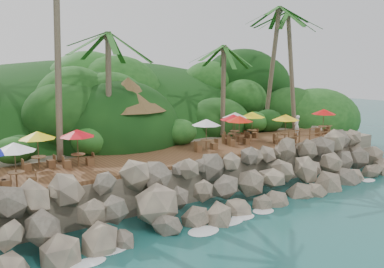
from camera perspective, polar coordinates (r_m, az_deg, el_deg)
ground at (r=21.52m, az=9.41°, el=-11.23°), size 140.00×140.00×0.00m
land_base at (r=34.04m, az=-9.73°, el=-1.53°), size 32.00×25.20×2.10m
jungle_hill at (r=41.02m, az=-14.20°, el=-1.25°), size 44.80×28.00×15.40m
seawall at (r=22.53m, az=5.91°, el=-7.08°), size 29.00×4.00×2.30m
terrace at (r=25.31m, az=0.00°, el=-2.68°), size 26.00×5.00×0.20m
jungle_foliage at (r=33.38m, az=-8.94°, el=-3.58°), size 44.00×16.00×12.00m
foam_line at (r=21.71m, az=8.85°, el=-10.94°), size 25.20×0.80×0.06m
palms at (r=27.72m, az=-2.57°, el=18.44°), size 30.65×7.27×13.52m
palapa at (r=27.01m, az=-9.08°, el=5.70°), size 5.28×5.28×4.60m
dining_clusters at (r=24.74m, az=0.10°, el=1.23°), size 25.47×4.76×2.03m
railing at (r=28.89m, az=15.84°, el=-0.06°), size 6.10×0.10×1.00m
waiter at (r=31.63m, az=14.77°, el=1.17°), size 0.67×0.55×1.59m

